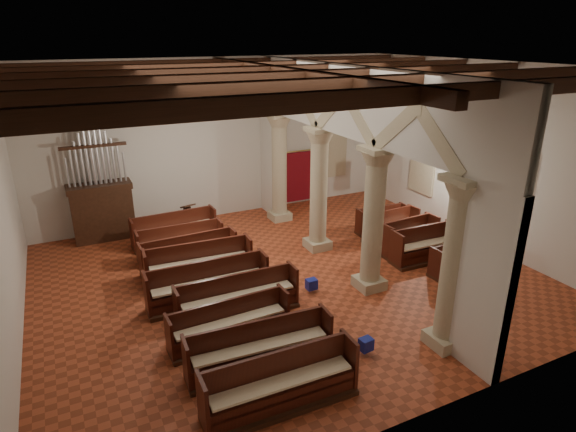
{
  "coord_description": "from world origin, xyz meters",
  "views": [
    {
      "loc": [
        -5.56,
        -11.34,
        6.76
      ],
      "look_at": [
        0.21,
        0.5,
        1.76
      ],
      "focal_mm": 30.0,
      "sensor_mm": 36.0,
      "label": 1
    }
  ],
  "objects_px": {
    "aisle_pew_0": "(455,264)",
    "lectern": "(188,220)",
    "nave_pew_0": "(281,390)",
    "pipe_organ": "(101,201)",
    "processional_banner": "(374,194)"
  },
  "relations": [
    {
      "from": "lectern",
      "to": "aisle_pew_0",
      "type": "bearing_deg",
      "value": -62.2
    },
    {
      "from": "nave_pew_0",
      "to": "processional_banner",
      "type": "bearing_deg",
      "value": 46.98
    },
    {
      "from": "processional_banner",
      "to": "nave_pew_0",
      "type": "distance_m",
      "value": 11.46
    },
    {
      "from": "lectern",
      "to": "aisle_pew_0",
      "type": "height_order",
      "value": "lectern"
    },
    {
      "from": "processional_banner",
      "to": "pipe_organ",
      "type": "bearing_deg",
      "value": -179.38
    },
    {
      "from": "aisle_pew_0",
      "to": "pipe_organ",
      "type": "bearing_deg",
      "value": 138.53
    },
    {
      "from": "pipe_organ",
      "to": "aisle_pew_0",
      "type": "height_order",
      "value": "pipe_organ"
    },
    {
      "from": "lectern",
      "to": "processional_banner",
      "type": "xyz_separation_m",
      "value": [
        7.26,
        -1.16,
        0.3
      ]
    },
    {
      "from": "nave_pew_0",
      "to": "aisle_pew_0",
      "type": "height_order",
      "value": "nave_pew_0"
    },
    {
      "from": "aisle_pew_0",
      "to": "nave_pew_0",
      "type": "bearing_deg",
      "value": -161.23
    },
    {
      "from": "aisle_pew_0",
      "to": "lectern",
      "type": "bearing_deg",
      "value": 131.19
    },
    {
      "from": "processional_banner",
      "to": "nave_pew_0",
      "type": "xyz_separation_m",
      "value": [
        -7.97,
        -8.22,
        -0.38
      ]
    },
    {
      "from": "pipe_organ",
      "to": "lectern",
      "type": "xyz_separation_m",
      "value": [
        2.77,
        -0.75,
        -0.91
      ]
    },
    {
      "from": "nave_pew_0",
      "to": "lectern",
      "type": "bearing_deg",
      "value": 86.77
    },
    {
      "from": "pipe_organ",
      "to": "nave_pew_0",
      "type": "height_order",
      "value": "pipe_organ"
    }
  ]
}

